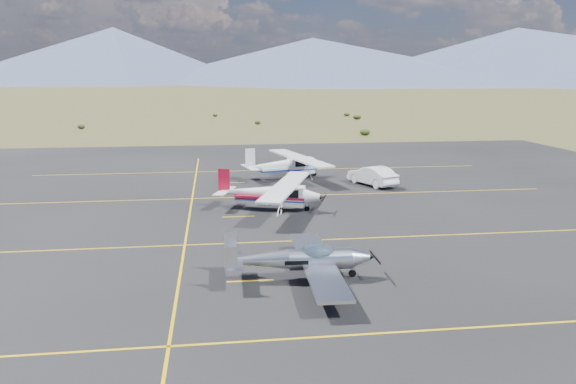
# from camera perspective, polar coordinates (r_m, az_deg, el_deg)

# --- Properties ---
(ground) EXTENTS (1600.00, 1600.00, 0.00)m
(ground) POSITION_cam_1_polar(r_m,az_deg,el_deg) (27.81, 1.87, -6.17)
(ground) COLOR #383D1C
(ground) RESTS_ON ground
(apron) EXTENTS (72.00, 72.00, 0.02)m
(apron) POSITION_cam_1_polar(r_m,az_deg,el_deg) (34.46, -0.03, -2.58)
(apron) COLOR black
(apron) RESTS_ON ground
(aircraft_low_wing) EXTENTS (6.18, 8.65, 1.89)m
(aircraft_low_wing) POSITION_cam_1_polar(r_m,az_deg,el_deg) (24.04, 1.50, -6.85)
(aircraft_low_wing) COLOR silver
(aircraft_low_wing) RESTS_ON apron
(aircraft_cessna) EXTENTS (7.02, 9.99, 2.57)m
(aircraft_cessna) POSITION_cam_1_polar(r_m,az_deg,el_deg) (36.08, -1.78, -0.05)
(aircraft_cessna) COLOR white
(aircraft_cessna) RESTS_ON apron
(aircraft_plain) EXTENTS (6.95, 10.59, 2.69)m
(aircraft_plain) POSITION_cam_1_polar(r_m,az_deg,el_deg) (46.89, -0.06, 2.82)
(aircraft_plain) COLOR white
(aircraft_plain) RESTS_ON apron
(sedan) EXTENTS (3.29, 4.85, 1.51)m
(sedan) POSITION_cam_1_polar(r_m,az_deg,el_deg) (44.61, 8.56, 1.66)
(sedan) COLOR white
(sedan) RESTS_ON apron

